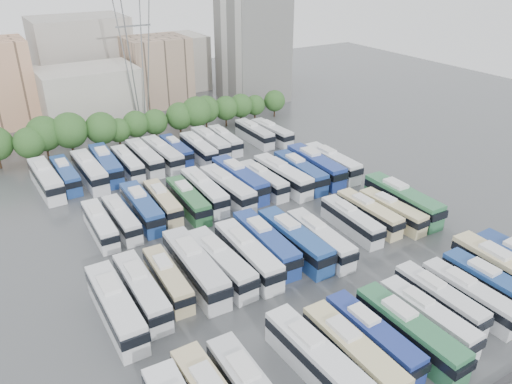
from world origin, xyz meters
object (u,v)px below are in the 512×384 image
bus_r1_s0 (115,307)px  bus_r3_s2 (90,171)px  bus_r0_s8 (427,317)px  bus_r1_s2 (168,279)px  apartment_tower (253,47)px  bus_r1_s3 (195,267)px  bus_r0_s9 (439,299)px  bus_r2_s5 (188,200)px  bus_r1_s10 (351,220)px  bus_r3_s12 (254,133)px  bus_r1_s1 (141,290)px  bus_r1_s5 (248,254)px  bus_r0_s6 (373,336)px  bus_r1_s12 (392,211)px  bus_r3_s5 (144,157)px  bus_r2_s9 (263,180)px  bus_r3_s8 (199,149)px  bus_r1_s13 (402,200)px  bus_r0_s5 (353,353)px  bus_r1_s8 (320,239)px  bus_r2_s6 (204,191)px  bus_r1_s6 (265,243)px  bus_r0_s10 (469,295)px  bus_r2_s1 (100,225)px  bus_r3_s7 (176,150)px  bus_r3_s9 (210,143)px  bus_r2_s4 (163,202)px  bus_r1_s11 (369,213)px  bus_r2_s11 (300,171)px  bus_r2_s2 (121,219)px  bus_r0_s4 (316,359)px  bus_r3_s1 (66,175)px  electricity_pylon (134,39)px  bus_r3_s0 (46,179)px  bus_r0_s7 (409,332)px  bus_r1_s4 (221,262)px  bus_r2_s3 (142,207)px  bus_r2_s10 (283,176)px  bus_r2_s13 (332,162)px  bus_r2_s12 (315,165)px  bus_r3_s13 (272,132)px  bus_r3_s6 (163,154)px  bus_r3_s10 (225,140)px  bus_r0_s11 (493,287)px

bus_r1_s0 → bus_r3_s2: (6.71, 36.13, -0.00)m
bus_r0_s8 → bus_r1_s2: bearing=133.9°
apartment_tower → bus_r1_s3: apartment_tower is taller
bus_r1_s0 → bus_r1_s2: bearing=18.5°
bus_r0_s9 → bus_r2_s5: bearing=111.2°
bus_r1_s10 → bus_r3_s12: bus_r3_s12 is taller
bus_r1_s1 → bus_r1_s5: (13.22, -0.05, 0.10)m
apartment_tower → bus_r1_s3: (-45.47, -63.07, -10.91)m
bus_r0_s6 → bus_r1_s12: size_ratio=1.04×
bus_r3_s5 → bus_r2_s9: bearing=-55.4°
bus_r3_s8 → bus_r1_s13: bearing=-63.0°
bus_r0_s5 → bus_r1_s8: bus_r0_s5 is taller
bus_r0_s8 → bus_r1_s12: bearing=52.5°
bus_r0_s8 → bus_r2_s6: bus_r2_s6 is taller
bus_r1_s6 → bus_r3_s2: bus_r3_s2 is taller
bus_r0_s8 → bus_r0_s10: bus_r0_s10 is taller
bus_r2_s1 → bus_r3_s7: bus_r2_s1 is taller
bus_r2_s1 → bus_r3_s9: bearing=37.9°
bus_r2_s6 → bus_r3_s7: (3.27, 18.42, -0.23)m
bus_r1_s0 → bus_r2_s4: size_ratio=1.16×
bus_r1_s11 → bus_r2_s11: bearing=90.3°
apartment_tower → bus_r2_s2: (-48.99, -46.84, -11.33)m
bus_r0_s4 → bus_r3_s1: bus_r0_s4 is taller
bus_r1_s6 → electricity_pylon: bearing=88.7°
bus_r3_s8 → bus_r0_s5: bearing=-98.9°
bus_r1_s5 → bus_r2_s2: bearing=122.4°
bus_r0_s5 → bus_r3_s0: 56.18m
bus_r0_s7 → bus_r2_s11: 38.47m
bus_r1_s4 → bus_r3_s7: size_ratio=1.15×
bus_r2_s3 → bus_r2_s10: bus_r2_s10 is taller
bus_r1_s11 → bus_r2_s13: bus_r2_s13 is taller
bus_r2_s10 → bus_r1_s8: bearing=-111.8°
bus_r1_s2 → bus_r2_s10: (26.16, 15.89, 0.33)m
apartment_tower → bus_r3_s2: apartment_tower is taller
bus_r2_s12 → bus_r3_s0: 43.47m
bus_r0_s10 → bus_r1_s0: bearing=151.3°
bus_r1_s4 → bus_r3_s13: bearing=47.8°
bus_r1_s6 → bus_r3_s13: (23.11, 34.35, -0.21)m
bus_r0_s5 → bus_r1_s8: 19.81m
bus_r2_s6 → bus_r3_s7: size_ratio=1.14×
bus_r0_s6 → bus_r2_s13: bus_r2_s13 is taller
bus_r1_s3 → bus_r2_s12: bus_r2_s12 is taller
bus_r0_s5 → bus_r1_s0: 24.04m
bus_r1_s1 → bus_r3_s9: size_ratio=1.00×
bus_r0_s5 → bus_r2_s12: (23.07, 35.90, 0.20)m
bus_r2_s13 → bus_r3_s6: size_ratio=1.00×
bus_r2_s4 → bus_r3_s10: bearing=44.8°
bus_r3_s8 → bus_r1_s10: bearing=-77.9°
bus_r0_s9 → bus_r0_s11: bus_r0_s11 is taller
bus_r0_s8 → bus_r1_s12: size_ratio=1.02×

